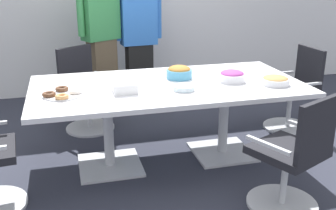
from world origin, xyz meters
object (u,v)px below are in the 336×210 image
Objects in this scene: conference_table at (168,97)px; office_chair_1 at (85,93)px; donut_platter at (62,94)px; snack_bowl_cookies at (275,80)px; snack_bowl_candy_mix at (232,76)px; napkin_pile at (125,87)px; plate_stack at (184,88)px; office_chair_3 at (293,160)px; snack_bowl_pretzels at (179,72)px; person_standing_1 at (139,38)px; office_chair_0 at (295,93)px; person_standing_0 at (101,32)px.

office_chair_1 is at bearing 124.21° from conference_table.
snack_bowl_cookies is at bearing -4.32° from donut_platter.
snack_bowl_candy_mix is 1.23× the size of napkin_pile.
snack_bowl_candy_mix is 1.31× the size of plate_stack.
conference_table is 1.24m from office_chair_3.
snack_bowl_pretzels is 1.00× the size of snack_bowl_candy_mix.
office_chair_0 is at bearing 134.85° from person_standing_1.
snack_bowl_pretzels is 1.10m from donut_platter.
snack_bowl_pretzels is 0.49m from snack_bowl_candy_mix.
office_chair_3 is at bearing 144.57° from office_chair_0.
snack_bowl_pretzels reaches higher than napkin_pile.
person_standing_1 reaches higher than office_chair_3.
person_standing_1 reaches higher than donut_platter.
snack_bowl_candy_mix is at bearing 93.05° from person_standing_0.
person_standing_0 reaches higher than snack_bowl_candy_mix.
snack_bowl_candy_mix is (1.27, -1.08, 0.40)m from office_chair_1.
snack_bowl_cookies is at bearing -2.42° from plate_stack.
office_chair_1 reaches higher than donut_platter.
office_chair_1 is at bearing 103.40° from napkin_pile.
office_chair_1 reaches higher than napkin_pile.
office_chair_3 is 2.79m from person_standing_1.
napkin_pile is (-0.46, -1.81, -0.08)m from person_standing_1.
snack_bowl_cookies is 0.77× the size of donut_platter.
office_chair_0 is at bearing 33.79° from office_chair_3.
office_chair_3 is 1.35m from snack_bowl_pretzels.
plate_stack is at bearing 89.33° from office_chair_1.
conference_table is 9.97× the size of snack_bowl_candy_mix.
person_standing_0 is at bearing 90.47° from napkin_pile.
donut_platter is at bearing -178.07° from snack_bowl_candy_mix.
office_chair_1 is at bearing 35.93° from person_standing_1.
office_chair_3 is at bearing -65.70° from snack_bowl_pretzels.
office_chair_0 is at bearing 121.46° from person_standing_0.
office_chair_0 is at bearing 132.83° from office_chair_1.
snack_bowl_candy_mix is at bearing -6.73° from conference_table.
office_chair_3 is at bearing -52.83° from plate_stack.
snack_bowl_candy_mix is at bearing 71.42° from office_chair_3.
snack_bowl_cookies reaches higher than conference_table.
person_standing_0 is at bearing 112.01° from snack_bowl_pretzels.
donut_platter is (-1.07, -0.28, -0.04)m from snack_bowl_pretzels.
office_chair_3 reaches higher than snack_bowl_candy_mix.
snack_bowl_pretzels is at bearing 28.83° from napkin_pile.
office_chair_3 is 1.44m from napkin_pile.
office_chair_1 is 2.84× the size of donut_platter.
napkin_pile is (-1.33, 0.11, 0.00)m from snack_bowl_cookies.
snack_bowl_candy_mix is 0.38m from snack_bowl_cookies.
snack_bowl_cookies is at bearing -28.61° from snack_bowl_pretzels.
office_chair_3 is 3.67× the size of snack_bowl_cookies.
snack_bowl_cookies is at bearing -4.71° from napkin_pile.
office_chair_3 is at bearing -38.42° from napkin_pile.
person_standing_1 is 2.03m from donut_platter.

